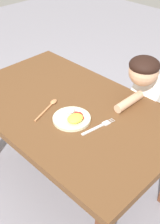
{
  "coord_description": "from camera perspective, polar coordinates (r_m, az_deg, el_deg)",
  "views": [
    {
      "loc": [
        1.02,
        -0.91,
        1.64
      ],
      "look_at": [
        0.12,
        -0.01,
        0.69
      ],
      "focal_mm": 45.5,
      "sensor_mm": 36.0,
      "label": 1
    }
  ],
  "objects": [
    {
      "name": "dining_table",
      "position": [
        1.72,
        -2.48,
        -0.56
      ],
      "size": [
        1.34,
        0.83,
        0.67
      ],
      "color": "brown",
      "rests_on": "ground_plane"
    },
    {
      "name": "fork",
      "position": [
        1.52,
        3.71,
        -2.98
      ],
      "size": [
        0.05,
        0.22,
        0.01
      ],
      "rotation": [
        0.0,
        0.0,
        1.42
      ],
      "color": "silver",
      "rests_on": "dining_table"
    },
    {
      "name": "person",
      "position": [
        1.93,
        12.97,
        0.48
      ],
      "size": [
        0.2,
        0.45,
        0.94
      ],
      "rotation": [
        0.0,
        0.0,
        3.14
      ],
      "color": "#3F4B6C",
      "rests_on": "ground_plane"
    },
    {
      "name": "spoon",
      "position": [
        1.67,
        -6.18,
        1.16
      ],
      "size": [
        0.1,
        0.22,
        0.02
      ],
      "rotation": [
        0.0,
        0.0,
        1.9
      ],
      "color": "#C57F4F",
      "rests_on": "dining_table"
    },
    {
      "name": "plate",
      "position": [
        1.56,
        -1.5,
        -1.19
      ],
      "size": [
        0.21,
        0.21,
        0.05
      ],
      "color": "beige",
      "rests_on": "dining_table"
    },
    {
      "name": "ground_plane",
      "position": [
        2.14,
        -2.05,
        -13.41
      ],
      "size": [
        8.0,
        8.0,
        0.0
      ],
      "primitive_type": "plane",
      "color": "gray"
    }
  ]
}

